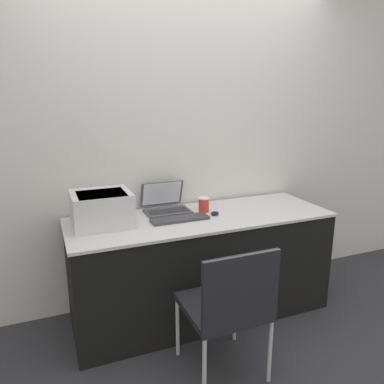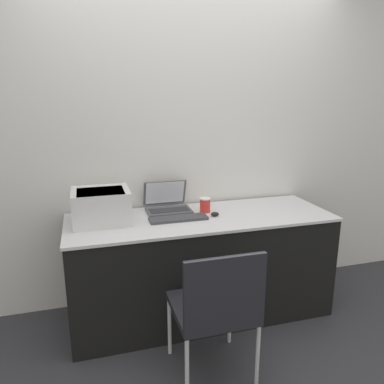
% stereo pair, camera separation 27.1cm
% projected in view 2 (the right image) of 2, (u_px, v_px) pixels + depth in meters
% --- Properties ---
extents(ground_plane, '(14.00, 14.00, 0.00)m').
position_uv_depth(ground_plane, '(215.00, 337.00, 2.63)').
color(ground_plane, '#333338').
extents(wall_back, '(8.00, 0.05, 2.60)m').
position_uv_depth(wall_back, '(187.00, 140.00, 2.97)').
color(wall_back, silver).
rests_on(wall_back, ground_plane).
extents(table, '(1.94, 0.68, 0.79)m').
position_uv_depth(table, '(201.00, 265.00, 2.84)').
color(table, black).
rests_on(table, ground_plane).
extents(printer, '(0.39, 0.35, 0.23)m').
position_uv_depth(printer, '(101.00, 205.00, 2.59)').
color(printer, silver).
rests_on(printer, table).
extents(laptop_left, '(0.34, 0.29, 0.22)m').
position_uv_depth(laptop_left, '(167.00, 204.00, 2.87)').
color(laptop_left, '#4C4C51').
rests_on(laptop_left, table).
extents(external_keyboard, '(0.42, 0.12, 0.02)m').
position_uv_depth(external_keyboard, '(178.00, 219.00, 2.66)').
color(external_keyboard, '#3D3D42').
rests_on(external_keyboard, table).
extents(coffee_cup, '(0.08, 0.08, 0.11)m').
position_uv_depth(coffee_cup, '(205.00, 205.00, 2.83)').
color(coffee_cup, red).
rests_on(coffee_cup, table).
extents(mouse, '(0.06, 0.04, 0.03)m').
position_uv_depth(mouse, '(215.00, 214.00, 2.74)').
color(mouse, black).
rests_on(mouse, table).
extents(chair, '(0.45, 0.46, 0.85)m').
position_uv_depth(chair, '(216.00, 305.00, 2.13)').
color(chair, black).
rests_on(chair, ground_plane).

